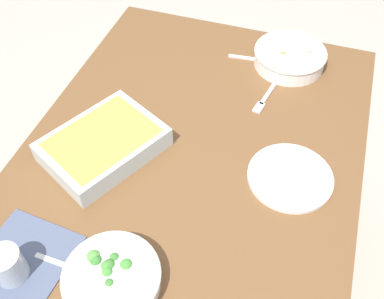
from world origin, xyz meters
TOP-DOWN VIEW (x-y plane):
  - ground_plane at (0.00, 0.00)m, footprint 6.00×6.00m
  - dining_table at (0.00, 0.00)m, footprint 1.20×0.90m
  - placemat at (-0.47, 0.26)m, footprint 0.29×0.22m
  - stew_bowl at (0.45, -0.18)m, footprint 0.23×0.23m
  - broccoli_bowl at (-0.42, 0.04)m, footprint 0.21×0.21m
  - baking_dish at (-0.08, 0.22)m, footprint 0.37×0.33m
  - drink_cup at (-0.47, 0.26)m, footprint 0.07×0.07m
  - side_plate at (-0.01, -0.27)m, footprint 0.22×0.22m
  - spoon_by_stew at (0.44, -0.10)m, footprint 0.04×0.18m
  - spoon_by_broccoli at (-0.42, 0.12)m, footprint 0.03×0.18m
  - fork_on_table at (0.27, -0.15)m, footprint 0.18×0.05m

SIDE VIEW (x-z plane):
  - ground_plane at x=0.00m, z-range 0.00..0.00m
  - dining_table at x=0.00m, z-range 0.28..1.02m
  - placemat at x=-0.47m, z-range 0.74..0.74m
  - fork_on_table at x=0.27m, z-range 0.74..0.75m
  - spoon_by_stew at x=0.44m, z-range 0.74..0.75m
  - spoon_by_broccoli at x=-0.42m, z-range 0.74..0.75m
  - side_plate at x=-0.01m, z-range 0.74..0.75m
  - broccoli_bowl at x=-0.42m, z-range 0.74..0.80m
  - stew_bowl at x=0.45m, z-range 0.74..0.80m
  - baking_dish at x=-0.08m, z-range 0.74..0.80m
  - drink_cup at x=-0.47m, z-range 0.74..0.82m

